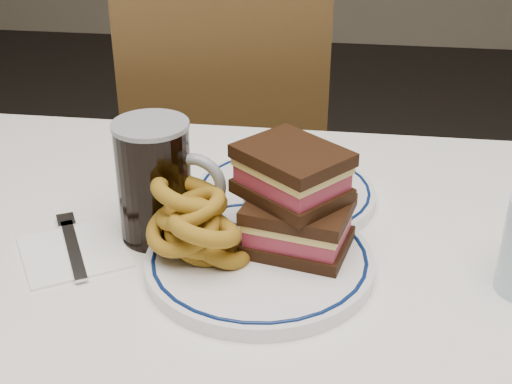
# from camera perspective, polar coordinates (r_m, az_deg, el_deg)

# --- Properties ---
(dining_table) EXTENTS (1.27, 0.87, 0.75)m
(dining_table) POSITION_cam_1_polar(r_m,az_deg,el_deg) (0.93, 0.78, -11.53)
(dining_table) COLOR white
(dining_table) RESTS_ON floor
(chair_far) EXTENTS (0.52, 0.52, 0.95)m
(chair_far) POSITION_cam_1_polar(r_m,az_deg,el_deg) (1.70, -2.58, 3.15)
(chair_far) COLOR #4E3719
(chair_far) RESTS_ON floor
(main_plate) EXTENTS (0.28, 0.28, 0.02)m
(main_plate) POSITION_cam_1_polar(r_m,az_deg,el_deg) (0.86, 0.29, -5.56)
(main_plate) COLOR white
(main_plate) RESTS_ON dining_table
(reuben_sandwich) EXTENTS (0.16, 0.15, 0.13)m
(reuben_sandwich) POSITION_cam_1_polar(r_m,az_deg,el_deg) (0.85, 3.14, -0.61)
(reuben_sandwich) COLOR black
(reuben_sandwich) RESTS_ON main_plate
(onion_rings_main) EXTENTS (0.14, 0.13, 0.12)m
(onion_rings_main) POSITION_cam_1_polar(r_m,az_deg,el_deg) (0.85, -4.69, -2.54)
(onion_rings_main) COLOR brown
(onion_rings_main) RESTS_ON main_plate
(ketchup_ramekin) EXTENTS (0.05, 0.05, 0.03)m
(ketchup_ramekin) POSITION_cam_1_polar(r_m,az_deg,el_deg) (0.94, 0.61, -0.86)
(ketchup_ramekin) COLOR silver
(ketchup_ramekin) RESTS_ON main_plate
(beer_mug) EXTENTS (0.14, 0.10, 0.16)m
(beer_mug) POSITION_cam_1_polar(r_m,az_deg,el_deg) (0.90, -7.95, 0.94)
(beer_mug) COLOR black
(beer_mug) RESTS_ON dining_table
(far_plate) EXTENTS (0.26, 0.26, 0.02)m
(far_plate) POSITION_cam_1_polar(r_m,az_deg,el_deg) (1.01, 2.29, -0.13)
(far_plate) COLOR white
(far_plate) RESTS_ON dining_table
(onion_rings_far) EXTENTS (0.10, 0.09, 0.04)m
(onion_rings_far) POSITION_cam_1_polar(r_m,az_deg,el_deg) (1.00, 1.86, 0.76)
(onion_rings_far) COLOR brown
(onion_rings_far) RESTS_ON far_plate
(napkin_fork) EXTENTS (0.17, 0.17, 0.01)m
(napkin_fork) POSITION_cam_1_polar(r_m,az_deg,el_deg) (0.93, -14.40, -4.54)
(napkin_fork) COLOR white
(napkin_fork) RESTS_ON dining_table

